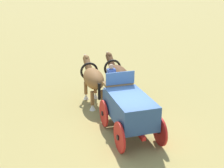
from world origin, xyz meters
TOP-DOWN VIEW (x-y plane):
  - ground_plane at (0.00, 0.00)m, footprint 220.00×220.00m
  - show_wagon at (0.15, 0.04)m, footprint 5.63×2.45m
  - draft_horse_near at (3.40, 1.51)m, footprint 3.11×1.43m
  - draft_horse_off at (3.71, 0.25)m, footprint 3.09×1.43m

SIDE VIEW (x-z plane):
  - ground_plane at x=0.00m, z-range 0.00..0.00m
  - show_wagon at x=0.15m, z-range -0.18..2.45m
  - draft_horse_near at x=3.40m, z-range 0.24..2.44m
  - draft_horse_off at x=3.71m, z-range 0.26..2.52m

